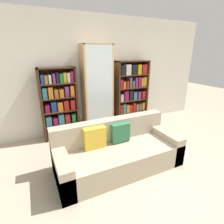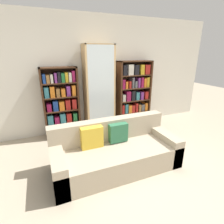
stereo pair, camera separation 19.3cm
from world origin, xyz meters
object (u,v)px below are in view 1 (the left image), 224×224
bookshelf_right (131,94)px  couch (118,152)px  wine_bottle (129,125)px  bookshelf_left (59,105)px  display_cabinet (97,90)px

bookshelf_right → couch: bearing=-127.5°
couch → wine_bottle: bearing=51.2°
bookshelf_left → bookshelf_right: (1.85, 0.00, 0.06)m
display_cabinet → wine_bottle: size_ratio=5.96×
bookshelf_left → display_cabinet: 0.93m
bookshelf_right → wine_bottle: 0.85m
couch → bookshelf_left: 1.77m
bookshelf_left → display_cabinet: size_ratio=0.77×
couch → bookshelf_left: (-0.65, 1.57, 0.50)m
bookshelf_left → bookshelf_right: bearing=0.0°
couch → bookshelf_left: size_ratio=1.32×
display_cabinet → wine_bottle: 1.17m
display_cabinet → bookshelf_right: 0.97m
couch → bookshelf_right: size_ratio=1.24×
couch → display_cabinet: bearing=80.7°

